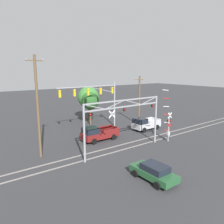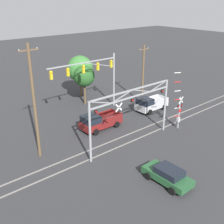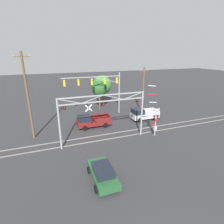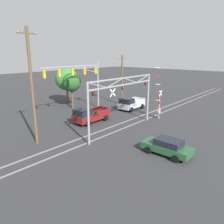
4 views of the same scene
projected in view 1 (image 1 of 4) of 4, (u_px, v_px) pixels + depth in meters
The scene contains 12 objects.
rail_track_near at pixel (122, 150), 26.01m from camera, with size 80.00×0.08×0.10m, color gray.
rail_track_far at pixel (115, 146), 27.14m from camera, with size 80.00×0.08×0.10m, color gray.
crossing_gantry at pixel (124, 116), 24.97m from camera, with size 10.78×0.27×6.12m.
crossing_signal_mast at pixel (168, 125), 28.82m from camera, with size 1.97×0.35×7.02m.
traffic_signal_span at pixel (100, 96), 34.39m from camera, with size 10.22×0.39×7.50m.
pickup_truck_lead at pixel (98, 133), 29.42m from camera, with size 5.05×2.32×1.99m.
pickup_truck_following at pixel (145, 124), 34.64m from camera, with size 4.70×2.32×1.99m.
sedan_waiting at pixel (154, 172), 18.93m from camera, with size 2.10×4.32×1.45m.
utility_pole_left at pixel (38, 106), 22.99m from camera, with size 1.80×0.28×10.96m.
utility_pole_right at pixel (139, 100), 37.16m from camera, with size 1.80×0.28×8.41m.
background_tree_beyond_span at pixel (88, 97), 40.73m from camera, with size 3.99×3.99×6.33m.
background_tree_far_left_verge at pixel (90, 101), 37.10m from camera, with size 2.99×2.99×5.70m.
Camera 1 is at (-15.68, -2.90, 9.51)m, focal length 35.00 mm.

